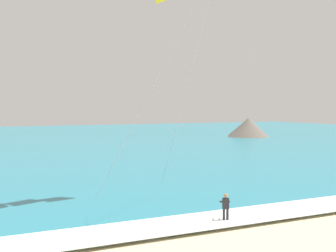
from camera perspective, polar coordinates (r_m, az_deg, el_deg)
The scene contains 5 objects.
sea at distance 79.84m, azimuth -14.61°, elevation -1.93°, with size 200.00×120.00×0.20m, color teal.
surf_foam at distance 24.82m, azimuth 11.51°, elevation -11.77°, with size 200.00×3.17×0.04m, color white.
surfboard at distance 23.38m, azimuth 7.90°, elevation -13.14°, with size 0.90×1.47×0.09m.
kitesurfer at distance 23.16m, azimuth 7.91°, elevation -10.95°, with size 0.64×0.63×1.69m.
headland_right at distance 88.12m, azimuth 10.79°, elevation -0.38°, with size 9.21×11.36×4.12m.
Camera 1 is at (-14.36, -4.35, 6.38)m, focal length 44.42 mm.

